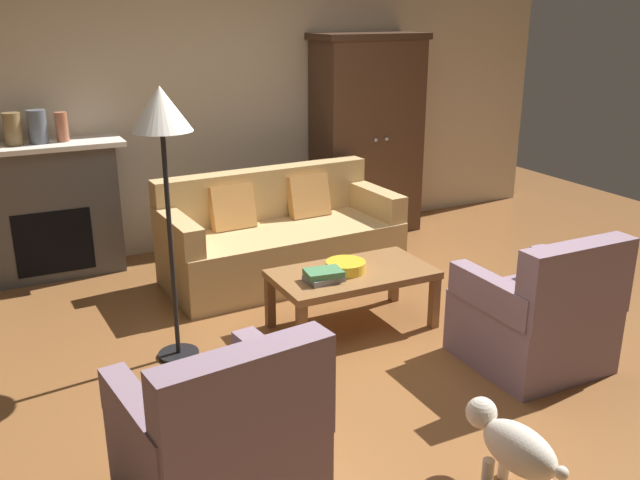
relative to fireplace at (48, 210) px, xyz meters
name	(u,v)px	position (x,y,z in m)	size (l,w,h in m)	color
ground_plane	(349,351)	(1.55, -2.30, -0.57)	(9.60, 9.60, 0.00)	brown
back_wall	(215,93)	(1.55, 0.25, 0.83)	(7.20, 0.10, 2.80)	beige
fireplace	(48,210)	(0.00, 0.00, 0.00)	(1.26, 0.48, 1.12)	#4C4947
armoire	(366,135)	(2.95, -0.08, 0.39)	(1.06, 0.57, 1.91)	#472D1E
couch	(280,240)	(1.68, -0.86, -0.25)	(1.96, 0.95, 0.86)	tan
coffee_table	(352,278)	(1.74, -1.98, -0.20)	(1.10, 0.60, 0.42)	olive
fruit_bowl	(346,266)	(1.69, -1.97, -0.11)	(0.27, 0.27, 0.07)	gold
book_stack	(324,276)	(1.48, -2.06, -0.11)	(0.26, 0.20, 0.08)	gray
mantel_vase_bronze	(13,129)	(-0.18, -0.02, 0.68)	(0.13, 0.13, 0.25)	olive
mantel_vase_slate	(37,127)	(0.00, -0.02, 0.68)	(0.15, 0.15, 0.26)	#565B66
mantel_vase_terracotta	(62,127)	(0.18, -0.02, 0.67)	(0.10, 0.10, 0.23)	#A86042
armchair_near_left	(220,443)	(0.33, -3.32, -0.25)	(0.86, 0.86, 0.88)	gray
armchair_near_right	(538,318)	(2.50, -2.96, -0.25)	(0.78, 0.77, 0.88)	gray
floor_lamp	(162,126)	(0.53, -1.86, 0.92)	(0.36, 0.36, 1.72)	black
dog	(513,446)	(1.55, -3.84, -0.32)	(0.24, 0.57, 0.39)	beige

